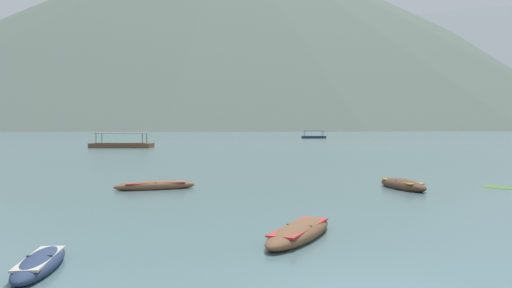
{
  "coord_description": "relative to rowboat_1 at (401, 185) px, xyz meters",
  "views": [
    {
      "loc": [
        -1.86,
        -8.69,
        3.11
      ],
      "look_at": [
        -1.72,
        54.06,
        1.17
      ],
      "focal_mm": 36.07,
      "sensor_mm": 36.0,
      "label": 1
    }
  ],
  "objects": [
    {
      "name": "ground_plane",
      "position": [
        -5.67,
        1482.42,
        -0.2
      ],
      "size": [
        6000.0,
        6000.0,
        0.0
      ],
      "primitive_type": "plane",
      "color": "slate"
    },
    {
      "name": "mountain_2",
      "position": [
        -84.49,
        1280.42,
        253.83
      ],
      "size": [
        1762.65,
        1762.65,
        508.06
      ],
      "primitive_type": "cone",
      "color": "#56665B",
      "rests_on": "ground"
    },
    {
      "name": "mountain_3",
      "position": [
        505.11,
        1533.29,
        263.6
      ],
      "size": [
        2036.72,
        2036.72,
        527.6
      ],
      "primitive_type": "cone",
      "color": "slate",
      "rests_on": "ground"
    },
    {
      "name": "rowboat_1",
      "position": [
        0.0,
        0.0,
        0.0
      ],
      "size": [
        2.08,
        4.18,
        0.64
      ],
      "color": "#4C3323",
      "rests_on": "ground"
    },
    {
      "name": "rowboat_3",
      "position": [
        -6.3,
        -11.82,
        -0.03
      ],
      "size": [
        2.76,
        4.43,
        0.53
      ],
      "color": "brown",
      "rests_on": "ground"
    },
    {
      "name": "rowboat_5",
      "position": [
        -12.68,
        -0.2,
        -0.03
      ],
      "size": [
        4.23,
        2.42,
        0.54
      ],
      "color": "brown",
      "rests_on": "ground"
    },
    {
      "name": "rowboat_6",
      "position": [
        -12.28,
        -15.08,
        -0.06
      ],
      "size": [
        1.13,
        3.08,
        0.43
      ],
      "color": "navy",
      "rests_on": "ground"
    },
    {
      "name": "ferry_0",
      "position": [
        10.14,
        130.93,
        0.25
      ],
      "size": [
        7.4,
        3.0,
        2.54
      ],
      "color": "navy",
      "rests_on": "ground"
    },
    {
      "name": "ferry_1",
      "position": [
        -29.04,
        55.91,
        0.25
      ],
      "size": [
        9.82,
        4.01,
        2.54
      ],
      "color": "brown",
      "rests_on": "ground"
    },
    {
      "name": "weed_patch_1",
      "position": [
        5.22,
        0.55,
        -0.2
      ],
      "size": [
        1.96,
        2.31,
        0.14
      ],
      "primitive_type": "ellipsoid",
      "rotation": [
        0.0,
        0.0,
        1.95
      ],
      "color": "#477033",
      "rests_on": "ground"
    }
  ]
}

